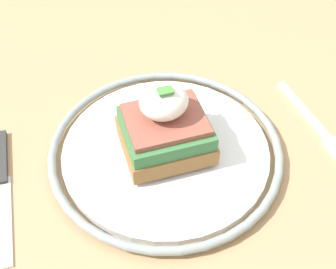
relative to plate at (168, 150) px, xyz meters
The scene contains 5 objects.
dining_table 0.12m from the plate, 85.93° to the right, with size 1.09×0.92×0.77m.
plate is the anchor object (origin of this frame).
sandwich 0.04m from the plate, 30.60° to the right, with size 0.10×0.09×0.09m.
fork 0.19m from the plate, behind, with size 0.03×0.15×0.00m.
knife 0.19m from the plate, ahead, with size 0.02×0.19×0.01m.
Camera 1 is at (0.10, 0.38, 1.20)m, focal length 50.00 mm.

